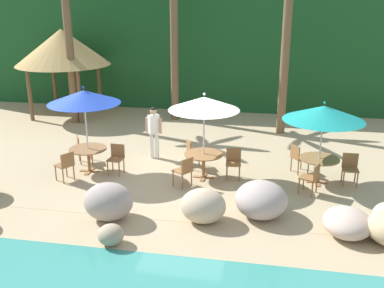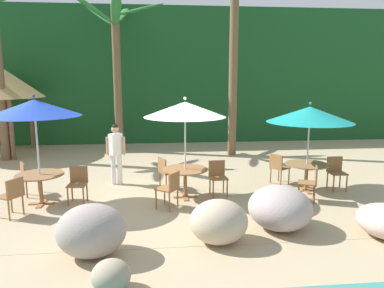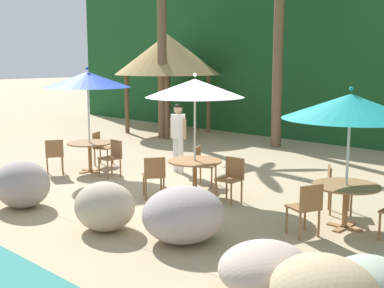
# 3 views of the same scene
# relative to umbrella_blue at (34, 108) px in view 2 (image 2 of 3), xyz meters

# --- Properties ---
(ground_plane) EXTENTS (120.00, 120.00, 0.00)m
(ground_plane) POSITION_rel_umbrella_blue_xyz_m (2.88, 0.05, -2.28)
(ground_plane) COLOR tan
(terrace_deck) EXTENTS (18.00, 5.20, 0.01)m
(terrace_deck) POSITION_rel_umbrella_blue_xyz_m (2.88, 0.05, -2.28)
(terrace_deck) COLOR tan
(terrace_deck) RESTS_ON ground
(foliage_backdrop) EXTENTS (28.00, 2.40, 6.00)m
(foliage_backdrop) POSITION_rel_umbrella_blue_xyz_m (2.88, 9.05, 0.72)
(foliage_backdrop) COLOR #194C23
(foliage_backdrop) RESTS_ON ground
(rock_seawall) EXTENTS (15.41, 2.84, 1.03)m
(rock_seawall) POSITION_rel_umbrella_blue_xyz_m (3.05, -2.56, -1.88)
(rock_seawall) COLOR #C3AA9A
(rock_seawall) RESTS_ON ground
(umbrella_blue) EXTENTS (2.07, 2.07, 2.59)m
(umbrella_blue) POSITION_rel_umbrella_blue_xyz_m (0.00, 0.00, 0.00)
(umbrella_blue) COLOR silver
(umbrella_blue) RESTS_ON ground
(dining_table_blue) EXTENTS (1.10, 1.10, 0.74)m
(dining_table_blue) POSITION_rel_umbrella_blue_xyz_m (-0.00, 0.00, -1.66)
(dining_table_blue) COLOR olive
(dining_table_blue) RESTS_ON ground
(chair_blue_seaward) EXTENTS (0.44, 0.45, 0.87)m
(chair_blue_seaward) POSITION_rel_umbrella_blue_xyz_m (0.85, 0.05, -1.77)
(chair_blue_seaward) COLOR olive
(chair_blue_seaward) RESTS_ON ground
(chair_blue_inland) EXTENTS (0.58, 0.58, 0.87)m
(chair_blue_inland) POSITION_rel_umbrella_blue_xyz_m (-0.50, 0.69, -1.77)
(chair_blue_inland) COLOR olive
(chair_blue_inland) RESTS_ON ground
(chair_blue_left) EXTENTS (0.58, 0.58, 0.87)m
(chair_blue_left) POSITION_rel_umbrella_blue_xyz_m (-0.35, -0.78, -1.77)
(chair_blue_left) COLOR olive
(chair_blue_left) RESTS_ON ground
(umbrella_white) EXTENTS (1.98, 1.98, 2.50)m
(umbrella_white) POSITION_rel_umbrella_blue_xyz_m (3.42, 0.15, -0.08)
(umbrella_white) COLOR silver
(umbrella_white) RESTS_ON ground
(dining_table_white) EXTENTS (1.10, 1.10, 0.74)m
(dining_table_white) POSITION_rel_umbrella_blue_xyz_m (3.42, 0.15, -1.66)
(dining_table_white) COLOR olive
(dining_table_white) RESTS_ON ground
(chair_white_seaward) EXTENTS (0.45, 0.46, 0.87)m
(chair_white_seaward) POSITION_rel_umbrella_blue_xyz_m (4.26, 0.31, -1.77)
(chair_white_seaward) COLOR olive
(chair_white_seaward) RESTS_ON ground
(chair_white_inland) EXTENTS (0.57, 0.57, 0.87)m
(chair_white_inland) POSITION_rel_umbrella_blue_xyz_m (2.96, 0.87, -1.77)
(chair_white_inland) COLOR olive
(chair_white_inland) RESTS_ON ground
(chair_white_left) EXTENTS (0.59, 0.59, 0.87)m
(chair_white_left) POSITION_rel_umbrella_blue_xyz_m (3.02, -0.60, -1.77)
(chair_white_left) COLOR olive
(chair_white_left) RESTS_ON ground
(umbrella_teal) EXTENTS (2.18, 2.18, 2.34)m
(umbrella_teal) POSITION_rel_umbrella_blue_xyz_m (6.63, 0.36, -0.25)
(umbrella_teal) COLOR silver
(umbrella_teal) RESTS_ON ground
(dining_table_teal) EXTENTS (1.10, 1.10, 0.74)m
(dining_table_teal) POSITION_rel_umbrella_blue_xyz_m (6.63, 0.36, -1.66)
(dining_table_teal) COLOR olive
(dining_table_teal) RESTS_ON ground
(chair_teal_seaward) EXTENTS (0.42, 0.43, 0.87)m
(chair_teal_seaward) POSITION_rel_umbrella_blue_xyz_m (7.48, 0.45, -1.77)
(chair_teal_seaward) COLOR olive
(chair_teal_seaward) RESTS_ON ground
(chair_teal_inland) EXTENTS (0.59, 0.58, 0.87)m
(chair_teal_inland) POSITION_rel_umbrella_blue_xyz_m (6.09, 1.03, -1.77)
(chair_teal_inland) COLOR olive
(chair_teal_inland) RESTS_ON ground
(chair_teal_left) EXTENTS (0.55, 0.55, 0.87)m
(chair_teal_left) POSITION_rel_umbrella_blue_xyz_m (6.39, -0.46, -1.77)
(chair_teal_left) COLOR olive
(chair_teal_left) RESTS_ON ground
(palm_tree_second) EXTENTS (3.52, 3.70, 5.97)m
(palm_tree_second) POSITION_rel_umbrella_blue_xyz_m (1.23, 6.27, 1.66)
(palm_tree_second) COLOR brown
(palm_tree_second) RESTS_ON ground
(palm_tree_third) EXTENTS (2.76, 2.80, 6.53)m
(palm_tree_third) POSITION_rel_umbrella_blue_xyz_m (5.63, 5.05, 1.88)
(palm_tree_third) COLOR brown
(palm_tree_third) RESTS_ON ground
(waiter_in_white) EXTENTS (0.52, 0.38, 1.70)m
(waiter_in_white) POSITION_rel_umbrella_blue_xyz_m (1.61, 1.49, -1.29)
(waiter_in_white) COLOR white
(waiter_in_white) RESTS_ON ground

